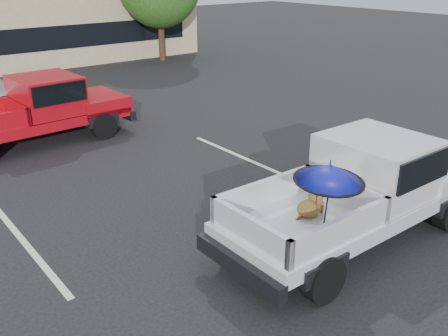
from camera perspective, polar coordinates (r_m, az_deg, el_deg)
The scene contains 5 objects.
ground at distance 9.83m, azimuth -1.85°, elevation -6.79°, with size 90.00×90.00×0.00m, color black.
stripe_left at distance 10.32m, azimuth -22.43°, elevation -7.11°, with size 0.12×5.00×0.01m, color silver.
stripe_right at distance 12.95m, azimuth 3.45°, elevation 0.65°, with size 0.12×5.00×0.01m, color silver.
silver_pickup at distance 9.53m, azimuth 16.10°, elevation -1.65°, with size 5.71×2.16×2.06m.
red_pickup at distance 15.13m, azimuth -20.06°, elevation 6.60°, with size 5.76×2.32×1.87m.
Camera 1 is at (-5.11, -6.90, 4.79)m, focal length 40.00 mm.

